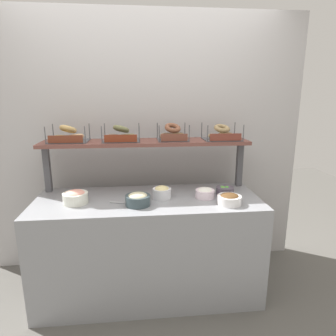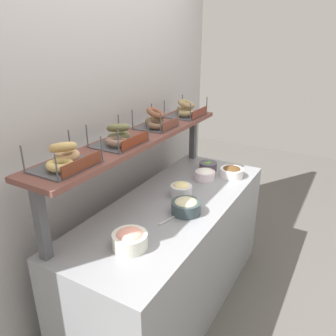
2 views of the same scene
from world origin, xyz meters
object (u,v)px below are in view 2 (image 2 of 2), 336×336
object	(u,v)px
bowl_egg_salad	(181,189)
serving_spoon_near_plate	(173,217)
bowl_chocolate_spread	(232,172)
bowl_tuna_salad	(186,206)
bowl_cream_cheese	(205,174)
bagel_basket_poppy	(119,137)
bowl_lox_spread	(130,239)
bagel_basket_cinnamon_raisin	(156,121)
bowl_veggie_mix	(208,166)
bagel_basket_plain	(65,158)
bagel_basket_everything	(186,110)

from	to	relation	value
bowl_egg_salad	serving_spoon_near_plate	world-z (taller)	bowl_egg_salad
bowl_chocolate_spread	bowl_tuna_salad	bearing A→B (deg)	175.85
bowl_egg_salad	bowl_cream_cheese	size ratio (longest dim) A/B	0.97
bowl_cream_cheese	bowl_egg_salad	bearing A→B (deg)	175.88
bowl_egg_salad	bowl_cream_cheese	distance (m)	0.35
bagel_basket_poppy	serving_spoon_near_plate	bearing A→B (deg)	-85.63
bowl_lox_spread	bagel_basket_cinnamon_raisin	bearing A→B (deg)	22.05
bowl_veggie_mix	bagel_basket_cinnamon_raisin	xyz separation A→B (m)	(-0.41, 0.24, 0.44)
bagel_basket_cinnamon_raisin	bowl_tuna_salad	bearing A→B (deg)	-127.26
bowl_tuna_salad	bagel_basket_plain	distance (m)	0.82
bagel_basket_poppy	bowl_chocolate_spread	bearing A→B (deg)	-28.74
bowl_egg_salad	bagel_basket_poppy	world-z (taller)	bagel_basket_poppy
bowl_lox_spread	bagel_basket_cinnamon_raisin	distance (m)	0.95
bowl_cream_cheese	bagel_basket_plain	distance (m)	1.23
bowl_egg_salad	bowl_veggie_mix	distance (m)	0.53
bagel_basket_plain	bagel_basket_cinnamon_raisin	world-z (taller)	same
bowl_cream_cheese	bowl_lox_spread	size ratio (longest dim) A/B	0.81
bowl_egg_salad	bagel_basket_poppy	distance (m)	0.60
serving_spoon_near_plate	bagel_basket_plain	xyz separation A→B (m)	(-0.47, 0.37, 0.47)
serving_spoon_near_plate	bagel_basket_plain	size ratio (longest dim) A/B	0.56
bagel_basket_plain	bagel_basket_everything	size ratio (longest dim) A/B	1.01
bowl_chocolate_spread	bowl_cream_cheese	bearing A→B (deg)	133.33
bowl_veggie_mix	bagel_basket_plain	bearing A→B (deg)	169.33
bagel_basket_plain	bowl_cream_cheese	bearing A→B (deg)	-14.99
bagel_basket_plain	serving_spoon_near_plate	bearing A→B (deg)	-38.57
bowl_egg_salad	bagel_basket_cinnamon_raisin	distance (m)	0.52
bowl_cream_cheese	bowl_veggie_mix	distance (m)	0.19
bowl_veggie_mix	serving_spoon_near_plate	size ratio (longest dim) A/B	0.82
bowl_cream_cheese	bowl_tuna_salad	xyz separation A→B (m)	(-0.54, -0.11, 0.01)
bagel_basket_plain	bagel_basket_cinnamon_raisin	xyz separation A→B (m)	(0.88, 0.00, 0.00)
bowl_tuna_salad	bowl_chocolate_spread	size ratio (longest dim) A/B	1.04
bowl_cream_cheese	bagel_basket_cinnamon_raisin	distance (m)	0.58
bagel_basket_plain	bowl_tuna_salad	bearing A→B (deg)	-35.82
bowl_veggie_mix	bagel_basket_cinnamon_raisin	bearing A→B (deg)	149.51
bagel_basket_cinnamon_raisin	bagel_basket_poppy	bearing A→B (deg)	-179.05
bowl_cream_cheese	bowl_veggie_mix	bearing A→B (deg)	16.43
bowl_veggie_mix	serving_spoon_near_plate	world-z (taller)	bowl_veggie_mix
bowl_chocolate_spread	bowl_lox_spread	bearing A→B (deg)	173.21
bagel_basket_cinnamon_raisin	bagel_basket_everything	distance (m)	0.43
bowl_veggie_mix	bowl_chocolate_spread	xyz separation A→B (m)	(-0.03, -0.22, 0.01)
bowl_veggie_mix	bagel_basket_everything	size ratio (longest dim) A/B	0.46
bowl_cream_cheese	bowl_lox_spread	world-z (taller)	bowl_lox_spread
bagel_basket_poppy	bagel_basket_cinnamon_raisin	world-z (taller)	bagel_basket_cinnamon_raisin
bowl_cream_cheese	bagel_basket_plain	bearing A→B (deg)	165.01
bowl_cream_cheese	bowl_veggie_mix	size ratio (longest dim) A/B	1.06
serving_spoon_near_plate	bagel_basket_everything	distance (m)	1.02
bowl_cream_cheese	bowl_lox_spread	distance (m)	1.02
bowl_lox_spread	bowl_veggie_mix	bearing A→B (deg)	3.61
bowl_veggie_mix	bowl_cream_cheese	bearing A→B (deg)	-163.57
bowl_chocolate_spread	bagel_basket_everything	xyz separation A→B (m)	(0.04, 0.44, 0.43)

